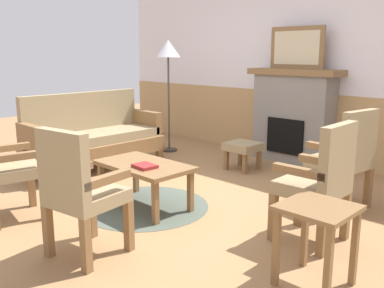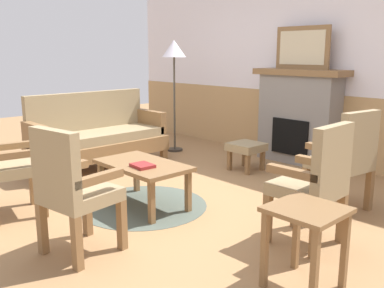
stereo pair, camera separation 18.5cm
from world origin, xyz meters
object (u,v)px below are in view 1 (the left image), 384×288
object	(u,v)px
book_on_table	(145,166)
armchair_front_center	(79,188)
armchair_near_fireplace	(320,178)
side_table	(317,223)
couch	(93,138)
armchair_by_window_left	(346,155)
floor_lamp_by_couch	(168,56)
fireplace	(293,115)
footstool	(243,148)
coffee_table	(144,169)
armchair_front_left	(3,162)
framed_picture	(297,48)

from	to	relation	value
book_on_table	armchair_front_center	bearing A→B (deg)	-67.98
armchair_near_fireplace	side_table	bearing A→B (deg)	-63.23
couch	armchair_by_window_left	bearing A→B (deg)	15.94
couch	floor_lamp_by_couch	xyz separation A→B (m)	(-0.01, 1.36, 1.05)
fireplace	footstool	world-z (taller)	fireplace
couch	armchair_near_fireplace	size ratio (longest dim) A/B	1.84
fireplace	coffee_table	size ratio (longest dim) A/B	1.35
side_table	armchair_front_left	bearing A→B (deg)	-159.83
side_table	floor_lamp_by_couch	xyz separation A→B (m)	(-3.55, 1.97, 1.02)
framed_picture	coffee_table	world-z (taller)	framed_picture
fireplace	armchair_near_fireplace	bearing A→B (deg)	-54.06
book_on_table	floor_lamp_by_couch	xyz separation A→B (m)	(-1.75, 1.91, 1.00)
couch	armchair_front_center	size ratio (longest dim) A/B	1.84
framed_picture	coffee_table	size ratio (longest dim) A/B	0.83
armchair_near_fireplace	armchair_by_window_left	distance (m)	0.90
coffee_table	armchair_by_window_left	bearing A→B (deg)	43.11
footstool	armchair_near_fireplace	world-z (taller)	armchair_near_fireplace
fireplace	footstool	xyz separation A→B (m)	(-0.21, -0.85, -0.37)
coffee_table	armchair_near_fireplace	size ratio (longest dim) A/B	0.98
coffee_table	armchair_front_center	size ratio (longest dim) A/B	0.98
book_on_table	side_table	distance (m)	1.80
footstool	floor_lamp_by_couch	bearing A→B (deg)	177.58
fireplace	floor_lamp_by_couch	world-z (taller)	floor_lamp_by_couch
fireplace	armchair_front_center	size ratio (longest dim) A/B	1.33
framed_picture	armchair_near_fireplace	world-z (taller)	framed_picture
coffee_table	armchair_front_center	world-z (taller)	armchair_front_center
fireplace	coffee_table	bearing A→B (deg)	-91.32
framed_picture	side_table	world-z (taller)	framed_picture
footstool	armchair_by_window_left	distance (m)	1.64
framed_picture	footstool	bearing A→B (deg)	-103.66
fireplace	floor_lamp_by_couch	distance (m)	2.03
couch	coffee_table	world-z (taller)	couch
coffee_table	armchair_front_center	distance (m)	1.13
coffee_table	armchair_by_window_left	world-z (taller)	armchair_by_window_left
armchair_near_fireplace	framed_picture	bearing A→B (deg)	125.94
coffee_table	armchair_near_fireplace	distance (m)	1.69
floor_lamp_by_couch	framed_picture	bearing A→B (deg)	24.93
book_on_table	armchair_front_center	world-z (taller)	armchair_front_center
couch	floor_lamp_by_couch	size ratio (longest dim) A/B	1.07
coffee_table	fireplace	bearing A→B (deg)	88.68
armchair_near_fireplace	armchair_front_left	xyz separation A→B (m)	(-2.26, -1.55, 0.00)
fireplace	armchair_front_left	bearing A→B (deg)	-100.78
armchair_by_window_left	armchair_front_center	xyz separation A→B (m)	(-0.93, -2.33, 0.00)
armchair_by_window_left	framed_picture	bearing A→B (deg)	136.77
footstool	armchair_near_fireplace	xyz separation A→B (m)	(1.77, -1.30, 0.25)
coffee_table	armchair_front_left	bearing A→B (deg)	-120.52
book_on_table	floor_lamp_by_couch	bearing A→B (deg)	132.54
framed_picture	footstool	xyz separation A→B (m)	(-0.21, -0.85, -1.28)
book_on_table	side_table	world-z (taller)	side_table
framed_picture	armchair_by_window_left	bearing A→B (deg)	-43.23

